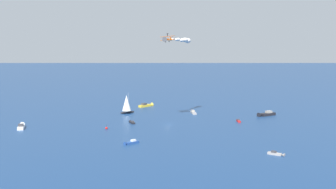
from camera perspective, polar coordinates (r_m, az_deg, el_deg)
The scene contains 14 objects.
ground_plane at distance 179.22m, azimuth 0.00°, elevation -4.43°, with size 2000.00×2000.00×0.00m, color navy.
motorboat_near_centre at distance 182.36m, azimuth -20.92°, elevation -4.44°, with size 9.89×3.27×2.82m.
motorboat_far_port at distance 188.09m, azimuth 10.44°, elevation -3.89°, with size 5.39×3.06×1.52m.
motorboat_far_stbd at distance 208.80m, azimuth 3.81°, elevation -2.69°, with size 7.92×3.51×2.23m.
sailboat_inshore at distance 209.85m, azimuth -6.15°, elevation -1.42°, with size 5.97×9.03×11.21m.
motorboat_offshore at distance 234.36m, azimuth -3.21°, elevation -1.61°, with size 6.93×10.32×2.97m.
motorboat_trailing at distance 182.50m, azimuth -5.39°, elevation -4.12°, with size 5.72×1.83×1.64m.
motorboat_ahead at distance 132.66m, azimuth 15.86°, elevation -8.47°, with size 5.38×4.48×1.63m.
motorboat_mid_cluster at distance 143.17m, azimuth -5.55°, elevation -7.11°, with size 3.84×6.28×1.78m.
motorboat_outer_ring_a at distance 207.86m, azimuth 14.29°, elevation -2.85°, with size 5.10×11.44×3.22m.
marker_buoy at distance 170.69m, azimuth -9.12°, elevation -4.95°, with size 1.10×1.10×2.10m.
biplane_lead at distance 175.68m, azimuth -0.05°, elevation 8.22°, with size 6.46×6.54×3.60m.
wingwalker_lead at distance 175.79m, azimuth -0.08°, elevation 8.92°, with size 1.16×1.09×1.53m.
smoke_trail_lead at distance 190.94m, azimuth 2.43°, elevation 8.05°, with size 13.98×15.60×2.83m.
Camera 1 is at (-165.45, 59.61, 34.50)m, focal length 41.09 mm.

